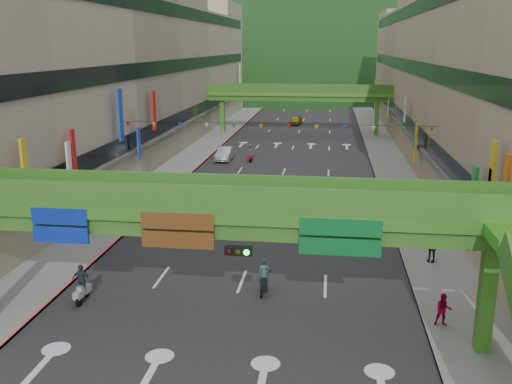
{
  "coord_description": "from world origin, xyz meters",
  "views": [
    {
      "loc": [
        4.44,
        -16.35,
        12.44
      ],
      "look_at": [
        0.0,
        18.0,
        3.5
      ],
      "focal_mm": 40.0,
      "sensor_mm": 36.0,
      "label": 1
    }
  ],
  "objects_px": {
    "scooter_rider_near": "(264,278)",
    "scooter_rider_mid": "(269,186)",
    "car_silver": "(225,154)",
    "pedestrian_red": "(443,313)",
    "overpass_near": "(239,229)",
    "car_yellow": "(296,120)"
  },
  "relations": [
    {
      "from": "scooter_rider_mid",
      "to": "car_silver",
      "type": "xyz_separation_m",
      "value": [
        -6.57,
        15.29,
        -0.24
      ]
    },
    {
      "from": "scooter_rider_near",
      "to": "car_yellow",
      "type": "height_order",
      "value": "scooter_rider_near"
    },
    {
      "from": "scooter_rider_mid",
      "to": "car_yellow",
      "type": "distance_m",
      "value": 45.98
    },
    {
      "from": "scooter_rider_mid",
      "to": "car_silver",
      "type": "bearing_deg",
      "value": 113.25
    },
    {
      "from": "car_silver",
      "to": "car_yellow",
      "type": "distance_m",
      "value": 31.27
    },
    {
      "from": "overpass_near",
      "to": "car_silver",
      "type": "bearing_deg",
      "value": 101.32
    },
    {
      "from": "overpass_near",
      "to": "scooter_rider_mid",
      "type": "xyz_separation_m",
      "value": [
        -1.36,
        24.33,
        -4.24
      ]
    },
    {
      "from": "car_silver",
      "to": "car_yellow",
      "type": "relative_size",
      "value": 1.07
    },
    {
      "from": "car_yellow",
      "to": "pedestrian_red",
      "type": "relative_size",
      "value": 2.74
    },
    {
      "from": "scooter_rider_mid",
      "to": "overpass_near",
      "type": "bearing_deg",
      "value": -86.8
    },
    {
      "from": "overpass_near",
      "to": "pedestrian_red",
      "type": "distance_m",
      "value": 10.26
    },
    {
      "from": "car_silver",
      "to": "car_yellow",
      "type": "height_order",
      "value": "car_silver"
    },
    {
      "from": "car_silver",
      "to": "pedestrian_red",
      "type": "relative_size",
      "value": 2.92
    },
    {
      "from": "scooter_rider_near",
      "to": "scooter_rider_mid",
      "type": "xyz_separation_m",
      "value": [
        -1.78,
        19.0,
        0.11
      ]
    },
    {
      "from": "overpass_near",
      "to": "pedestrian_red",
      "type": "relative_size",
      "value": 18.45
    },
    {
      "from": "scooter_rider_mid",
      "to": "car_yellow",
      "type": "relative_size",
      "value": 0.46
    },
    {
      "from": "overpass_near",
      "to": "pedestrian_red",
      "type": "height_order",
      "value": "overpass_near"
    },
    {
      "from": "car_yellow",
      "to": "pedestrian_red",
      "type": "bearing_deg",
      "value": -73.63
    },
    {
      "from": "scooter_rider_near",
      "to": "pedestrian_red",
      "type": "distance_m",
      "value": 8.87
    },
    {
      "from": "car_silver",
      "to": "scooter_rider_near",
      "type": "bearing_deg",
      "value": -76.85
    },
    {
      "from": "scooter_rider_near",
      "to": "pedestrian_red",
      "type": "xyz_separation_m",
      "value": [
        8.45,
        -2.71,
        -0.09
      ]
    },
    {
      "from": "scooter_rider_near",
      "to": "scooter_rider_mid",
      "type": "height_order",
      "value": "scooter_rider_mid"
    }
  ]
}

